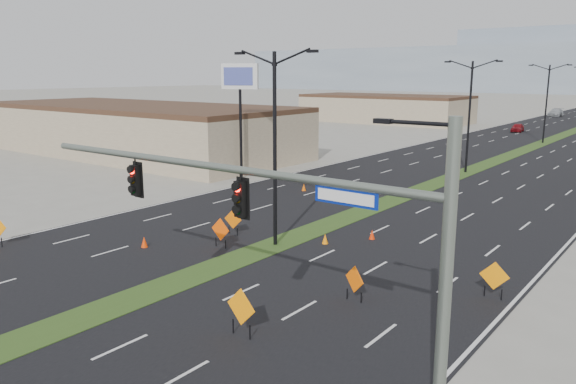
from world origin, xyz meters
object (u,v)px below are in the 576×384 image
Objects in this scene: cone_0 at (144,242)px; pole_sign_west at (240,85)px; streetlight_0 at (275,144)px; car_far at (556,113)px; streetlight_2 at (547,101)px; cone_3 at (304,187)px; streetlight_1 at (469,113)px; construction_sign_5 at (494,277)px; construction_sign_1 at (233,220)px; cone_2 at (372,235)px; cone_1 at (325,239)px; signal_mast at (290,222)px; construction_sign_3 at (241,308)px; car_left at (518,128)px; construction_sign_4 at (354,281)px; construction_sign_2 at (220,230)px.

pole_sign_west is (-9.25, 17.83, 7.68)m from cone_0.
streetlight_0 reaches higher than car_far.
streetlight_2 is 44.55m from cone_3.
streetlight_1 is 6.42× the size of construction_sign_5.
construction_sign_5 is (11.50, -0.28, -4.50)m from streetlight_0.
construction_sign_1 is at bearing -72.30° from cone_3.
cone_1 is at bearing -125.00° from cone_2.
streetlight_2 reaches higher than cone_3.
signal_mast is at bearing -49.46° from streetlight_0.
streetlight_1 is at bearing -83.11° from car_far.
construction_sign_3 is (5.67, -64.97, -4.37)m from streetlight_2.
signal_mast is 32.93m from pole_sign_west.
car_left is 65.45m from cone_2.
construction_sign_3 is at bearing -82.53° from car_far.
signal_mast reaches higher than construction_sign_1.
car_left is 0.69× the size of car_far.
streetlight_1 and streetlight_2 have the same top height.
construction_sign_1 is (-3.10, -55.92, -4.56)m from streetlight_2.
cone_1 is (1.98, -26.21, -5.14)m from streetlight_1.
construction_sign_3 is 24.78m from cone_3.
pole_sign_west reaches higher than construction_sign_5.
cone_3 is (2.56, -94.53, -0.53)m from car_far.
construction_sign_1 is 7.78m from cone_2.
cone_0 reaches higher than cone_1.
cone_3 is (-15.56, 22.31, -4.50)m from signal_mast.
car_far reaches higher than construction_sign_1.
cone_1 is at bearing 113.19° from construction_sign_3.
cone_2 is (-3.62, 7.98, -0.60)m from construction_sign_4.
streetlight_1 is at bearing 102.94° from construction_sign_3.
streetlight_2 is 6.83× the size of construction_sign_1.
cone_2 is (8.75, 8.53, -0.02)m from cone_0.
cone_0 is (-3.19, -2.42, -0.64)m from construction_sign_2.
construction_sign_1 is (-3.10, -27.92, -4.56)m from streetlight_1.
cone_2 is at bearing -50.65° from pole_sign_west.
construction_sign_2 is 1.07× the size of construction_sign_4.
construction_sign_4 is at bearing -32.06° from construction_sign_1.
cone_3 is at bearing 152.82° from construction_sign_4.
car_far is at bearing 97.27° from cone_2.
construction_sign_3 reaches higher than construction_sign_1.
construction_sign_2 is 2.77× the size of cone_3.
streetlight_2 reaches higher than construction_sign_2.
construction_sign_5 is at bearing -51.02° from pole_sign_west.
cone_1 is (1.98, -54.21, -5.14)m from streetlight_2.
pole_sign_west reaches higher than cone_3.
streetlight_0 is 7.45m from cone_2.
construction_sign_2 is (-10.56, 7.94, -3.86)m from signal_mast.
construction_sign_2 is at bearing -74.40° from pole_sign_west.
construction_sign_5 is at bearing 61.89° from construction_sign_4.
cone_0 is 0.06× the size of pole_sign_west.
construction_sign_4 is 2.53× the size of cone_0.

